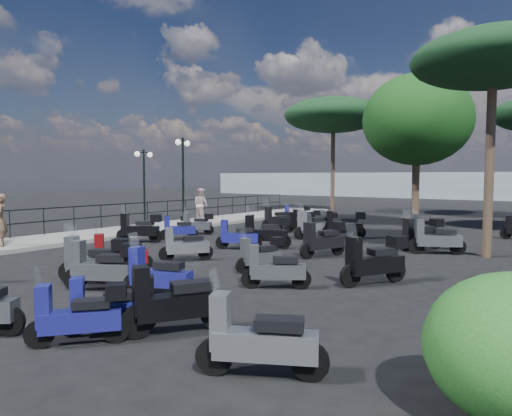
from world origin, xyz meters
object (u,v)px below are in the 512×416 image
Objects in this scene: scooter_7 at (96,261)px; scooter_11 at (297,215)px; scooter_22 at (344,225)px; scooter_4 at (197,224)px; scooter_27 at (436,239)px; scooter_16 at (313,226)px; scooter_23 at (426,228)px; scooter_9 at (238,236)px; scooter_19 at (274,269)px; scooter_2 at (140,229)px; scooter_26 at (375,261)px; scooter_8 at (185,246)px; scooter_10 at (300,222)px; scooter_30 at (305,220)px; scooter_17 at (321,223)px; scooter_14 at (119,256)px; scooter_32 at (104,267)px; scooter_3 at (178,229)px; scooter_20 at (261,255)px; scooter_18 at (79,316)px; pedestrian_far at (201,205)px; lamp_post_1 at (144,182)px; scooter_13 at (158,276)px; scooter_25 at (174,303)px; scooter_31 at (110,306)px; scooter_24 at (258,341)px; scooter_5 at (277,219)px; scooter_21 at (324,240)px; lamp_post_2 at (183,174)px; pine_2 at (333,116)px; broadleaf_tree at (417,120)px; woman at (0,220)px; pine_3 at (493,60)px; scooter_28 at (422,235)px; scooter_15 at (266,233)px.

scooter_7 is 15.04m from scooter_11.
scooter_4 is at bearing 81.30° from scooter_22.
scooter_11 is 0.90× the size of scooter_27.
scooter_23 is at bearing -121.31° from scooter_16.
scooter_9 is 5.70m from scooter_19.
scooter_22 is (5.90, 5.67, 0.00)m from scooter_2.
scooter_8 is at bearing 34.23° from scooter_26.
scooter_30 is at bearing -46.97° from scooter_10.
scooter_17 is at bearing -32.51° from scooter_9.
scooter_14 is 1.89m from scooter_32.
scooter_19 reaches higher than scooter_3.
scooter_32 reaches higher than scooter_20.
scooter_18 is at bearing -158.50° from scooter_7.
scooter_20 is at bearing 144.56° from pedestrian_far.
lamp_post_1 is 10.89m from scooter_14.
scooter_10 is 0.84× the size of scooter_13.
scooter_31 is at bearing 68.43° from scooter_25.
lamp_post_1 reaches higher than scooter_13.
scooter_24 is at bearing -170.75° from scooter_9.
scooter_32 is (3.48, -12.26, 0.05)m from scooter_5.
scooter_14 is 6.26m from scooter_21.
scooter_7 is (8.22, -11.11, -2.16)m from lamp_post_2.
pine_2 is (-8.47, 19.81, 6.22)m from scooter_19.
scooter_4 is at bearing -2.41° from scooter_7.
scooter_13 is (4.87, -11.93, -0.02)m from scooter_5.
scooter_4 is at bearing -14.02° from scooter_18.
broadleaf_tree is at bearing -82.56° from scooter_16.
scooter_22 is (5.25, 4.26, 0.12)m from scooter_3.
scooter_3 is at bearing -28.35° from lamp_post_1.
woman is 0.26× the size of pine_3.
scooter_14 is (2.77, -13.66, -0.01)m from scooter_11.
scooter_28 is 16.72m from pine_2.
scooter_28 is (11.66, 8.67, -0.52)m from woman.
scooter_11 is 4.20m from scooter_17.
scooter_16 is at bearing 51.44° from scooter_27.
scooter_15 reaches higher than scooter_7.
scooter_4 is 0.19× the size of broadleaf_tree.
scooter_15 is (3.52, -7.95, 0.08)m from scooter_11.
scooter_25 reaches higher than scooter_32.
scooter_14 is at bearing 161.00° from scooter_3.
scooter_4 is 0.87× the size of scooter_26.
scooter_4 is 15.07m from pine_2.
scooter_31 is 0.17× the size of broadleaf_tree.
woman is at bearing 109.48° from scooter_15.
scooter_3 is 7.50m from scooter_7.
scooter_8 is 6.38m from scooter_31.
scooter_16 reaches higher than scooter_19.
scooter_8 is at bearing -161.78° from scooter_4.
scooter_32 is at bearing 127.30° from scooter_10.
scooter_10 is at bearing -20.05° from scooter_26.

